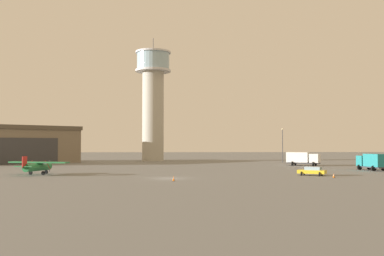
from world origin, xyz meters
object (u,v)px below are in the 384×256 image
truck_box_teal (372,161)px  car_yellow (312,171)px  traffic_cone_near_left (174,179)px  light_post_west (283,142)px  traffic_cone_near_right (334,176)px  airplane_green (37,166)px  control_tower (153,97)px  truck_box_white (303,158)px

truck_box_teal → car_yellow: 19.96m
traffic_cone_near_left → car_yellow: bearing=23.0°
light_post_west → traffic_cone_near_left: bearing=-117.3°
truck_box_teal → traffic_cone_near_right: truck_box_teal is taller
light_post_west → traffic_cone_near_left: light_post_west is taller
airplane_green → traffic_cone_near_left: (21.55, -12.92, -1.06)m
light_post_west → traffic_cone_near_right: size_ratio=14.04×
truck_box_teal → car_yellow: (-15.47, -12.57, -0.97)m
control_tower → truck_box_teal: 66.01m
car_yellow → traffic_cone_near_right: size_ratio=6.98×
airplane_green → truck_box_white: bearing=-45.5°
control_tower → truck_box_teal: size_ratio=5.40×
airplane_green → traffic_cone_near_right: 45.56m
car_yellow → traffic_cone_near_left: (-21.55, -9.16, -0.39)m
truck_box_teal → control_tower: bearing=29.9°
truck_box_white → control_tower: bearing=172.0°
control_tower → traffic_cone_near_left: 71.89m
light_post_west → control_tower: bearing=160.0°
airplane_green → truck_box_teal: 59.22m
control_tower → traffic_cone_near_right: 73.06m
control_tower → truck_box_white: (34.94, -29.52, -16.88)m
truck_box_teal → traffic_cone_near_right: bearing=129.2°
light_post_west → traffic_cone_near_right: (-5.97, -51.98, -5.06)m
control_tower → traffic_cone_near_left: size_ratio=51.04×
traffic_cone_near_right → light_post_west: bearing=83.5°
truck_box_teal → light_post_west: (-7.80, 34.93, 3.67)m
truck_box_white → light_post_west: size_ratio=0.82×
control_tower → car_yellow: 68.33m
airplane_green → car_yellow: (43.09, -3.76, -0.67)m
airplane_green → traffic_cone_near_right: (44.79, -8.24, -1.09)m
truck_box_teal → airplane_green: bearing=86.6°
truck_box_white → car_yellow: 31.65m
truck_box_teal → truck_box_white: bearing=10.9°
light_post_west → truck_box_teal: bearing=-77.4°
truck_box_white → traffic_cone_near_right: truck_box_white is taller
car_yellow → light_post_west: size_ratio=0.50×
airplane_green → car_yellow: 43.26m
car_yellow → traffic_cone_near_left: car_yellow is taller
truck_box_teal → light_post_west: bearing=0.7°
car_yellow → airplane_green: bearing=26.4°
control_tower → light_post_west: 39.24m
control_tower → airplane_green: bearing=-105.9°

